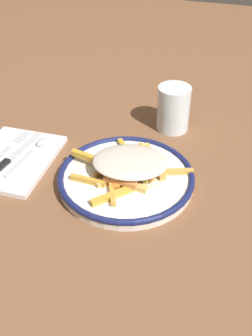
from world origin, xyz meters
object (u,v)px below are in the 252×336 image
Objects in this scene: water_glass at (173,108)px; fork at (5,152)px; napkin at (13,160)px; spoon at (33,150)px; knife at (7,161)px; fries_heap at (129,165)px; plate at (126,178)px.

fork is at bearing -146.05° from water_glass.
spoon reaches higher than napkin.
fork is at bearing -159.09° from spoon.
knife is (0.02, -0.03, 0.00)m from fork.
fries_heap is at bearing -0.52° from fork.
fork is 1.61× the size of water_glass.
fries_heap is at bearing 59.91° from plate.
fries_heap reaches higher than plate.
water_glass is at bearing 78.35° from plate.
fries_heap is 1.18× the size of napkin.
fries_heap is 0.27m from knife.
spoon reaches higher than knife.
fork is (-0.29, 0.00, -0.03)m from fries_heap.
napkin is 1.98× the size of water_glass.
fork is 1.16× the size of spoon.
fries_heap is at bearing -6.22° from spoon.
water_glass is at bearing 37.59° from napkin.
plate is 1.34× the size of knife.
fries_heap is 0.29m from fork.
plate is at bearing -8.44° from spoon.
napkin is 0.05m from spoon.
fork is at bearing 127.24° from knife.
napkin is 0.39m from water_glass.
spoon is (0.06, 0.02, 0.00)m from fork.
napkin is at bearing -133.42° from spoon.
fork is (-0.28, 0.01, 0.00)m from plate.
knife reaches higher than napkin.
fries_heap is 0.27m from napkin.
fries_heap reaches higher than fork.
spoon reaches higher than fork.
fries_heap is at bearing 6.04° from knife.
plate reaches higher than knife.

